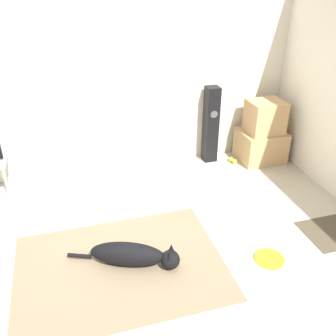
# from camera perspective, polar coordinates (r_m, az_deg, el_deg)

# --- Properties ---
(ground_plane) EXTENTS (12.00, 12.00, 0.00)m
(ground_plane) POSITION_cam_1_polar(r_m,az_deg,el_deg) (3.38, -6.08, -16.76)
(ground_plane) COLOR #BCB29E
(wall_back) EXTENTS (8.00, 0.06, 2.55)m
(wall_back) POSITION_cam_1_polar(r_m,az_deg,el_deg) (4.61, -12.01, 13.98)
(wall_back) COLOR silver
(wall_back) RESTS_ON ground_plane
(area_rug) EXTENTS (1.84, 1.35, 0.01)m
(area_rug) POSITION_cam_1_polar(r_m,az_deg,el_deg) (3.51, -7.26, -14.66)
(area_rug) COLOR #847056
(area_rug) RESTS_ON ground_plane
(dog) EXTENTS (0.96, 0.47, 0.23)m
(dog) POSITION_cam_1_polar(r_m,az_deg,el_deg) (3.43, -5.26, -13.07)
(dog) COLOR black
(dog) RESTS_ON area_rug
(frisbee) EXTENTS (0.27, 0.27, 0.03)m
(frisbee) POSITION_cam_1_polar(r_m,az_deg,el_deg) (3.67, 15.17, -13.17)
(frisbee) COLOR yellow
(frisbee) RESTS_ON ground_plane
(cardboard_box_lower) EXTENTS (0.59, 0.51, 0.42)m
(cardboard_box_lower) POSITION_cam_1_polar(r_m,az_deg,el_deg) (5.29, 13.92, 3.34)
(cardboard_box_lower) COLOR tan
(cardboard_box_lower) RESTS_ON ground_plane
(cardboard_box_upper) EXTENTS (0.45, 0.39, 0.43)m
(cardboard_box_upper) POSITION_cam_1_polar(r_m,az_deg,el_deg) (5.11, 14.57, 7.53)
(cardboard_box_upper) COLOR tan
(cardboard_box_upper) RESTS_ON cardboard_box_lower
(floor_speaker) EXTENTS (0.17, 0.18, 1.03)m
(floor_speaker) POSITION_cam_1_polar(r_m,az_deg,el_deg) (5.03, 6.54, 6.54)
(floor_speaker) COLOR black
(floor_speaker) RESTS_ON ground_plane
(tennis_ball_by_boxes) EXTENTS (0.07, 0.07, 0.07)m
(tennis_ball_by_boxes) POSITION_cam_1_polar(r_m,az_deg,el_deg) (5.22, 9.55, 1.32)
(tennis_ball_by_boxes) COLOR #C6E033
(tennis_ball_by_boxes) RESTS_ON ground_plane
(tennis_ball_near_speaker) EXTENTS (0.07, 0.07, 0.07)m
(tennis_ball_near_speaker) POSITION_cam_1_polar(r_m,az_deg,el_deg) (5.16, 10.11, 0.95)
(tennis_ball_near_speaker) COLOR #C6E033
(tennis_ball_near_speaker) RESTS_ON ground_plane
(door_mat) EXTENTS (0.67, 0.51, 0.01)m
(door_mat) POSITION_cam_1_polar(r_m,az_deg,el_deg) (4.23, 24.21, -8.81)
(door_mat) COLOR #4C4233
(door_mat) RESTS_ON ground_plane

